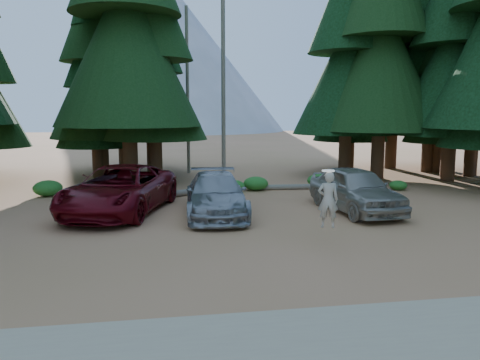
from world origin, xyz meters
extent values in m
plane|color=#A87647|center=(0.00, 0.00, 0.00)|extent=(160.00, 160.00, 0.00)
cube|color=tan|center=(0.00, -6.50, 0.01)|extent=(26.00, 3.50, 0.01)
cylinder|color=#74695C|center=(0.80, 14.50, 6.00)|extent=(0.24, 0.24, 12.00)
cylinder|color=#74695C|center=(-1.20, 16.00, 5.00)|extent=(0.20, 0.20, 10.00)
cone|color=gray|center=(0.00, 85.00, 14.00)|extent=(44.00, 44.00, 28.00)
cone|color=gray|center=(-8.00, 95.00, 10.00)|extent=(36.00, 36.00, 20.00)
imported|color=#5E0811|center=(-4.36, 4.75, 0.88)|extent=(4.62, 6.93, 1.77)
imported|color=#989A9F|center=(-0.85, 3.78, 0.76)|extent=(2.42, 5.36, 1.53)
imported|color=#A8A195|center=(4.45, 3.58, 0.85)|extent=(2.47, 5.18, 1.71)
imported|color=beige|center=(1.85, -0.59, 1.30)|extent=(0.66, 0.51, 1.60)
cylinder|color=white|center=(1.85, -0.54, 2.12)|extent=(0.36, 0.36, 0.04)
cylinder|color=#74695C|center=(-3.41, 7.07, 0.15)|extent=(3.70, 2.24, 0.29)
cylinder|color=#74695C|center=(3.32, 8.89, 0.13)|extent=(3.08, 0.44, 0.25)
cylinder|color=#74695C|center=(6.12, 8.14, 0.14)|extent=(4.15, 2.23, 0.29)
ellipsoid|color=#1D621E|center=(-7.92, 8.95, 0.35)|extent=(1.28, 1.28, 0.71)
ellipsoid|color=#1D621E|center=(-4.10, 7.14, 0.21)|extent=(0.76, 0.76, 0.42)
ellipsoid|color=#1D621E|center=(0.53, 8.57, 0.29)|extent=(1.04, 1.04, 0.57)
ellipsoid|color=#1D621E|center=(1.66, 8.98, 0.33)|extent=(1.20, 1.20, 0.66)
ellipsoid|color=#1D621E|center=(5.01, 9.35, 0.34)|extent=(1.23, 1.23, 0.67)
ellipsoid|color=#1D621E|center=(6.79, 7.59, 0.31)|extent=(1.12, 1.12, 0.61)
ellipsoid|color=#1D621E|center=(8.50, 7.90, 0.23)|extent=(0.85, 0.85, 0.47)
camera|label=1|loc=(-2.69, -12.99, 3.75)|focal=35.00mm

